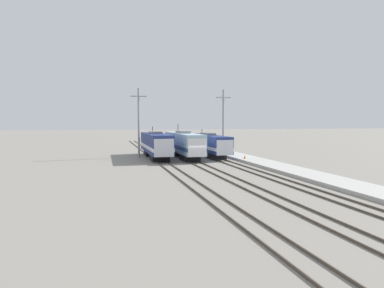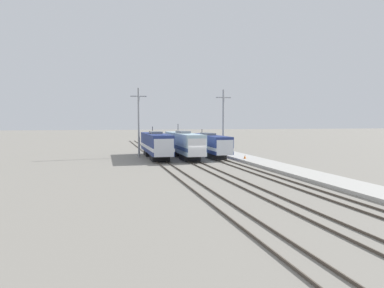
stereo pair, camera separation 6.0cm
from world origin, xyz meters
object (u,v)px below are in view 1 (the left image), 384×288
Objects in this scene: locomotive_far_right at (209,144)px; traffic_cone at (245,157)px; catenary_tower_left at (139,121)px; locomotive_far_left at (156,145)px; locomotive_center at (184,144)px; catenary_tower_right at (223,121)px.

traffic_cone is (3.37, -7.68, -1.42)m from locomotive_far_right.
catenary_tower_left reaches higher than locomotive_far_right.
locomotive_far_left is 4.47m from locomotive_center.
catenary_tower_right reaches higher than traffic_cone.
traffic_cone is (0.39, -9.22, -5.24)m from catenary_tower_right.
catenary_tower_right is at bearing 18.57° from locomotive_center.
locomotive_far_right is at bearing 12.26° from locomotive_center.
locomotive_far_right is 1.62× the size of catenary_tower_left.
catenary_tower_right is (11.92, 2.49, 3.66)m from locomotive_far_left.
catenary_tower_right is at bearing 92.40° from traffic_cone.
locomotive_far_left is 14.11m from traffic_cone.
locomotive_far_left is 30.70× the size of traffic_cone.
locomotive_center is (4.47, -0.01, 0.03)m from locomotive_far_left.
traffic_cone is at bearing -40.58° from locomotive_center.
catenary_tower_right is (2.99, 1.53, 3.81)m from locomotive_far_right.
catenary_tower_left reaches higher than locomotive_center.
locomotive_far_left reaches higher than traffic_cone.
locomotive_center is 1.05× the size of locomotive_far_right.
locomotive_center reaches higher than locomotive_far_right.
catenary_tower_right is at bearing 0.00° from catenary_tower_left.
locomotive_center is 4.58m from locomotive_far_right.
traffic_cone is (12.31, -6.72, -1.58)m from locomotive_far_left.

